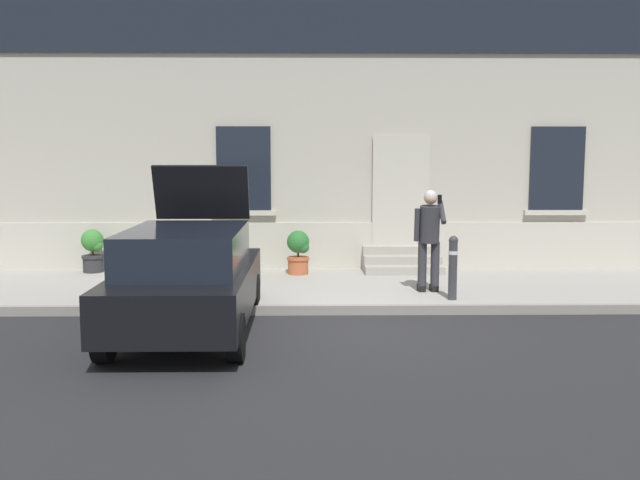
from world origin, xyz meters
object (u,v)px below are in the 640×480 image
at_px(planter_charcoal, 93,250).
at_px(person_on_phone, 429,234).
at_px(planter_olive, 227,250).
at_px(bollard_near_person, 453,265).
at_px(hatchback_car_black, 188,278).
at_px(planter_terracotta, 299,251).

bearing_deg(planter_charcoal, person_on_phone, -18.56).
bearing_deg(person_on_phone, planter_olive, 162.25).
height_order(person_on_phone, planter_olive, person_on_phone).
bearing_deg(bollard_near_person, person_on_phone, 112.70).
bearing_deg(hatchback_car_black, planter_terracotta, 70.00).
bearing_deg(planter_charcoal, planter_terracotta, -4.14).
xyz_separation_m(person_on_phone, planter_olive, (-3.67, 2.01, -0.55)).
distance_m(planter_charcoal, planter_terracotta, 4.11).
xyz_separation_m(planter_olive, planter_terracotta, (1.41, -0.17, 0.00)).
bearing_deg(planter_terracotta, hatchback_car_black, -110.00).
height_order(hatchback_car_black, planter_terracotta, hatchback_car_black).
relative_size(person_on_phone, planter_charcoal, 2.04).
height_order(bollard_near_person, person_on_phone, person_on_phone).
relative_size(hatchback_car_black, planter_charcoal, 4.73).
distance_m(hatchback_car_black, planter_olive, 4.26).
relative_size(hatchback_car_black, planter_terracotta, 4.73).
bearing_deg(planter_terracotta, planter_charcoal, 175.86).
height_order(bollard_near_person, planter_charcoal, bollard_near_person).
bearing_deg(hatchback_car_black, bollard_near_person, 21.39).
distance_m(hatchback_car_black, planter_terracotta, 4.35).
bearing_deg(hatchback_car_black, planter_charcoal, 120.87).
bearing_deg(bollard_near_person, hatchback_car_black, -158.61).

